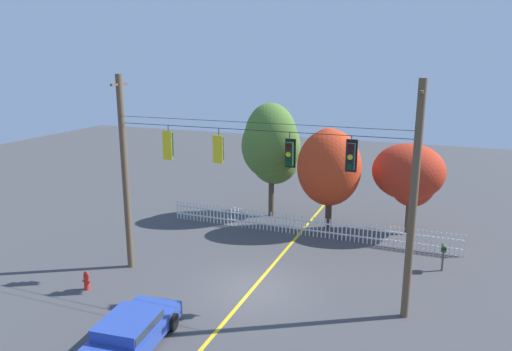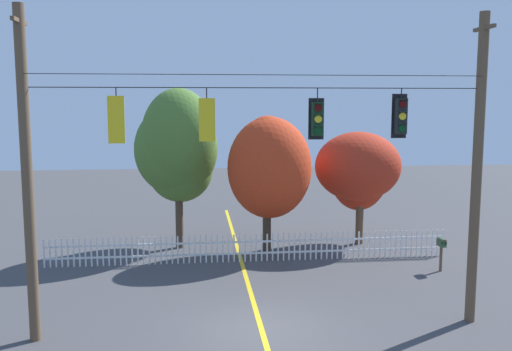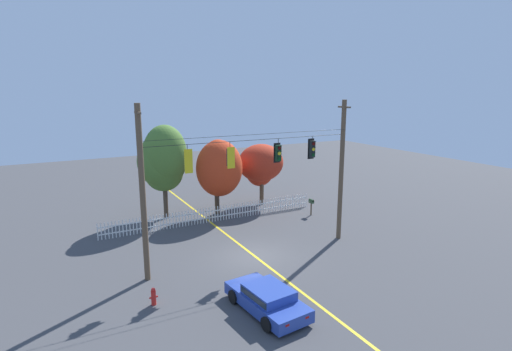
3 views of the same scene
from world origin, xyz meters
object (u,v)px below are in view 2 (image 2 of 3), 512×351
object	(u,v)px
traffic_signal_westbound_side	(207,120)
autumn_maple_mid	(269,166)
traffic_signal_northbound_secondary	(317,119)
roadside_mailbox	(441,245)
autumn_oak_far_east	(358,169)
traffic_signal_eastbound_side	(401,116)
traffic_signal_southbound_primary	(117,119)
autumn_maple_near_fence	(178,150)

from	to	relation	value
traffic_signal_westbound_side	autumn_maple_mid	size ratio (longest dim) A/B	0.24
traffic_signal_northbound_secondary	roadside_mailbox	xyz separation A→B (m)	(5.96, 4.82, -4.93)
autumn_oak_far_east	traffic_signal_northbound_secondary	bearing A→B (deg)	-113.08
traffic_signal_westbound_side	traffic_signal_eastbound_side	bearing A→B (deg)	0.20
traffic_signal_southbound_primary	traffic_signal_northbound_secondary	world-z (taller)	same
traffic_signal_westbound_side	traffic_signal_eastbound_side	size ratio (longest dim) A/B	1.03
autumn_maple_near_fence	autumn_maple_mid	xyz separation A→B (m)	(3.83, -1.35, -0.58)
traffic_signal_southbound_primary	roadside_mailbox	world-z (taller)	traffic_signal_southbound_primary
traffic_signal_northbound_secondary	autumn_oak_far_east	xyz separation A→B (m)	(4.00, 9.38, -2.52)
autumn_maple_mid	autumn_oak_far_east	distance (m)	4.44
traffic_signal_southbound_primary	autumn_maple_mid	size ratio (longest dim) A/B	0.25
roadside_mailbox	traffic_signal_southbound_primary	bearing A→B (deg)	-156.87
traffic_signal_northbound_secondary	roadside_mailbox	distance (m)	9.12
traffic_signal_southbound_primary	roadside_mailbox	distance (m)	13.28
autumn_maple_mid	autumn_oak_far_east	bearing A→B (deg)	16.44
traffic_signal_northbound_secondary	roadside_mailbox	size ratio (longest dim) A/B	1.09
traffic_signal_eastbound_side	roadside_mailbox	bearing A→B (deg)	53.29
autumn_maple_near_fence	roadside_mailbox	world-z (taller)	autumn_maple_near_fence
autumn_maple_near_fence	autumn_maple_mid	size ratio (longest dim) A/B	1.20
traffic_signal_westbound_side	autumn_oak_far_east	bearing A→B (deg)	53.31
autumn_oak_far_east	autumn_maple_near_fence	bearing A→B (deg)	179.30
traffic_signal_northbound_secondary	autumn_maple_near_fence	size ratio (longest dim) A/B	0.20
traffic_signal_westbound_side	autumn_maple_near_fence	size ratio (longest dim) A/B	0.20
traffic_signal_southbound_primary	autumn_oak_far_east	bearing A→B (deg)	45.09
traffic_signal_southbound_primary	roadside_mailbox	xyz separation A→B (m)	(11.34, 4.84, -4.93)
traffic_signal_eastbound_side	traffic_signal_southbound_primary	bearing A→B (deg)	-179.85
traffic_signal_southbound_primary	autumn_maple_near_fence	xyz separation A→B (m)	(1.30, 9.50, -1.61)
traffic_signal_northbound_secondary	autumn_oak_far_east	size ratio (longest dim) A/B	0.27
autumn_maple_mid	traffic_signal_southbound_primary	bearing A→B (deg)	-122.16
traffic_signal_westbound_side	roadside_mailbox	xyz separation A→B (m)	(8.97, 4.84, -4.92)
traffic_signal_eastbound_side	roadside_mailbox	world-z (taller)	traffic_signal_eastbound_side
traffic_signal_northbound_secondary	traffic_signal_eastbound_side	xyz separation A→B (m)	(2.37, 0.00, 0.07)
autumn_maple_mid	autumn_maple_near_fence	bearing A→B (deg)	160.55
traffic_signal_westbound_side	autumn_maple_mid	distance (m)	8.87
traffic_signal_eastbound_side	traffic_signal_northbound_secondary	bearing A→B (deg)	-179.98
roadside_mailbox	traffic_signal_westbound_side	bearing A→B (deg)	-151.65
traffic_signal_southbound_primary	autumn_maple_mid	world-z (taller)	traffic_signal_southbound_primary
traffic_signal_southbound_primary	traffic_signal_eastbound_side	bearing A→B (deg)	0.15
traffic_signal_eastbound_side	autumn_oak_far_east	size ratio (longest dim) A/B	0.27
autumn_oak_far_east	roadside_mailbox	size ratio (longest dim) A/B	3.99
traffic_signal_westbound_side	traffic_signal_eastbound_side	xyz separation A→B (m)	(5.37, 0.02, 0.08)
roadside_mailbox	traffic_signal_northbound_secondary	bearing A→B (deg)	-141.03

